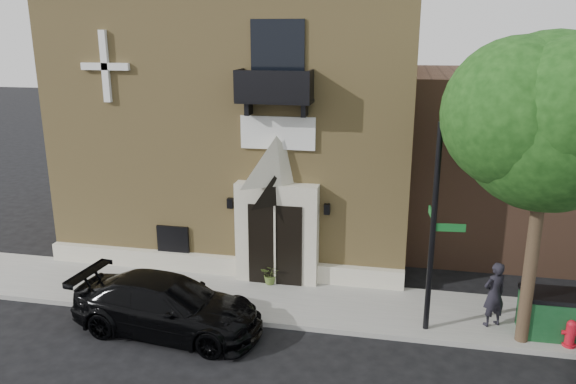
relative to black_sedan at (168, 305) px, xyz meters
name	(u,v)px	position (x,y,z in m)	size (l,w,h in m)	color
ground	(291,330)	(3.24, 0.71, -0.76)	(120.00, 120.00, 0.00)	black
sidewalk	(334,306)	(4.24, 2.21, -0.68)	(42.00, 3.00, 0.15)	gray
church	(256,116)	(0.26, 8.66, 3.88)	(12.20, 11.01, 9.30)	#A78A4F
street_tree_left	(551,121)	(9.27, 1.05, 5.11)	(4.97, 4.38, 7.77)	#38281C
black_sedan	(168,305)	(0.00, 0.00, 0.00)	(2.12, 5.22, 1.52)	black
street_sign	(434,230)	(6.85, 1.30, 2.21)	(0.92, 0.89, 5.59)	black
fire_hydrant	(570,333)	(10.38, 1.09, -0.25)	(0.41, 0.33, 0.72)	#B50F1F
dumpster	(556,314)	(10.13, 1.61, -0.01)	(1.82, 1.05, 1.18)	#103C1B
planter	(271,274)	(2.11, 3.13, -0.28)	(0.59, 0.51, 0.66)	#5B7431
pedestrian_near	(494,294)	(8.59, 1.81, 0.31)	(0.67, 0.44, 1.83)	black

